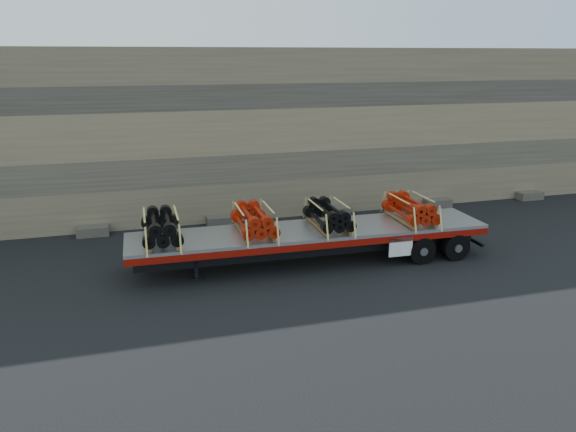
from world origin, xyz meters
name	(u,v)px	position (x,y,z in m)	size (l,w,h in m)	color
ground	(330,255)	(0.00, 0.00, 0.00)	(120.00, 120.00, 0.00)	black
rock_wall	(279,131)	(0.00, 6.50, 3.50)	(44.00, 3.00, 7.00)	#7A6B54
trailer	(310,246)	(-0.91, -0.50, 0.59)	(11.88, 2.29, 1.19)	#B9BBC2
bundle_front	(161,228)	(-5.70, -0.38, 1.60)	(1.16, 2.33, 0.83)	black
bundle_midfront	(254,221)	(-2.80, -0.45, 1.60)	(1.15, 2.30, 0.82)	#A81C08
bundle_midrear	(328,216)	(-0.29, -0.51, 1.58)	(1.11, 2.22, 0.79)	black
bundle_rear	(410,210)	(2.69, -0.59, 1.59)	(1.13, 2.26, 0.80)	#A81C08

